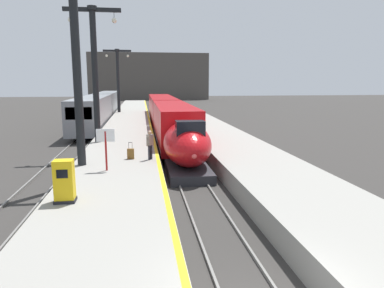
% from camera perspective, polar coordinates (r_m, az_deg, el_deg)
% --- Properties ---
extents(platform_left, '(4.80, 110.00, 1.05)m').
position_cam_1_polar(platform_left, '(31.94, -10.57, 0.91)').
color(platform_left, gray).
rests_on(platform_left, ground).
extents(platform_right, '(4.80, 110.00, 1.05)m').
position_cam_1_polar(platform_right, '(32.61, 3.80, 1.25)').
color(platform_right, gray).
rests_on(platform_right, ground).
extents(platform_left_safety_stripe, '(0.20, 107.80, 0.01)m').
position_cam_1_polar(platform_left_safety_stripe, '(31.85, -6.50, 1.96)').
color(platform_left_safety_stripe, yellow).
rests_on(platform_left_safety_stripe, platform_left).
extents(rail_main_left, '(0.08, 110.00, 0.12)m').
position_cam_1_polar(rail_main_left, '(34.75, -4.92, 1.00)').
color(rail_main_left, slate).
rests_on(rail_main_left, ground).
extents(rail_main_right, '(0.08, 110.00, 0.12)m').
position_cam_1_polar(rail_main_right, '(34.87, -2.46, 1.06)').
color(rail_main_right, slate).
rests_on(rail_main_right, ground).
extents(rail_secondary_left, '(0.08, 110.00, 0.12)m').
position_cam_1_polar(rail_secondary_left, '(35.25, -18.18, 0.66)').
color(rail_secondary_left, slate).
rests_on(rail_secondary_left, ground).
extents(rail_secondary_right, '(0.08, 110.00, 0.12)m').
position_cam_1_polar(rail_secondary_right, '(35.02, -15.77, 0.73)').
color(rail_secondary_right, slate).
rests_on(rail_secondary_right, ground).
extents(highspeed_train_main, '(2.92, 37.42, 3.60)m').
position_cam_1_polar(highspeed_train_main, '(36.15, -3.92, 4.36)').
color(highspeed_train_main, '#B20F14').
rests_on(highspeed_train_main, ground).
extents(regional_train_adjacent, '(2.85, 36.60, 3.80)m').
position_cam_1_polar(regional_train_adjacent, '(50.53, -14.41, 5.90)').
color(regional_train_adjacent, gray).
rests_on(regional_train_adjacent, ground).
extents(station_column_mid, '(4.00, 0.68, 9.93)m').
position_cam_1_polar(station_column_mid, '(19.60, -18.22, 13.87)').
color(station_column_mid, black).
rests_on(station_column_mid, platform_left).
extents(station_column_far, '(4.00, 0.68, 9.66)m').
position_cam_1_polar(station_column_far, '(26.96, -15.44, 12.52)').
color(station_column_far, black).
rests_on(station_column_far, platform_left).
extents(station_column_distant, '(4.00, 0.68, 9.06)m').
position_cam_1_polar(station_column_distant, '(53.42, -11.86, 10.91)').
color(station_column_distant, black).
rests_on(station_column_distant, platform_left).
extents(passenger_near_edge, '(0.43, 0.43, 1.69)m').
position_cam_1_polar(passenger_near_edge, '(20.40, -6.79, 0.22)').
color(passenger_near_edge, '#23232D').
rests_on(passenger_near_edge, platform_left).
extents(rolling_suitcase, '(0.40, 0.22, 0.98)m').
position_cam_1_polar(rolling_suitcase, '(20.86, -9.86, -1.56)').
color(rolling_suitcase, brown).
rests_on(rolling_suitcase, platform_left).
extents(ticket_machine_yellow, '(0.76, 0.62, 1.60)m').
position_cam_1_polar(ticket_machine_yellow, '(14.01, -19.89, -5.90)').
color(ticket_machine_yellow, yellow).
rests_on(ticket_machine_yellow, platform_left).
extents(departure_info_board, '(0.90, 0.10, 2.12)m').
position_cam_1_polar(departure_info_board, '(18.19, -13.76, 0.46)').
color(departure_info_board, maroon).
rests_on(departure_info_board, platform_left).
extents(terminus_back_wall, '(36.00, 2.00, 14.00)m').
position_cam_1_polar(terminus_back_wall, '(108.82, -6.89, 10.75)').
color(terminus_back_wall, '#4C4742').
rests_on(terminus_back_wall, ground).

